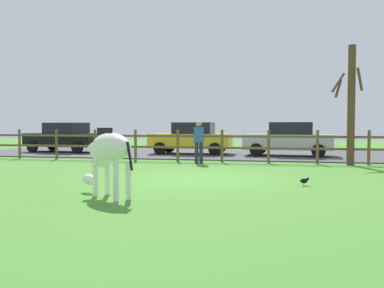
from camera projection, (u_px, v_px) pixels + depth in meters
The scene contains 10 objects.
ground_plane at pixel (201, 178), 11.24m from camera, with size 60.00×60.00×0.00m, color #47842D.
parking_asphalt at pixel (237, 154), 20.31m from camera, with size 28.00×7.40×0.05m, color #47474C.
paddock_fence at pixel (222, 144), 16.11m from camera, with size 21.82×0.11×1.29m.
bare_tree at pixel (351, 104), 14.87m from camera, with size 1.17×1.16×4.38m.
zebra at pixel (109, 152), 8.22m from camera, with size 1.65×1.32×1.41m.
crow_on_grass at pixel (304, 181), 9.87m from camera, with size 0.21×0.10×0.20m.
parked_car_yellow at pixel (191, 138), 20.29m from camera, with size 4.01×1.90×1.56m.
parked_car_silver at pixel (289, 139), 18.98m from camera, with size 4.09×2.07×1.56m.
parked_car_black at pixel (65, 137), 21.76m from camera, with size 4.13×2.15×1.56m.
visitor_near_fence at pixel (199, 140), 15.60m from camera, with size 0.36×0.22×1.64m.
Camera 1 is at (2.17, -10.98, 1.46)m, focal length 38.20 mm.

